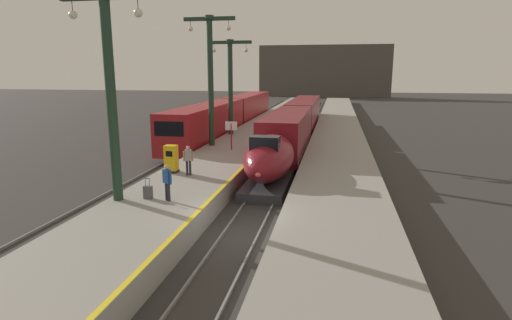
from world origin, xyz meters
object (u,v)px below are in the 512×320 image
regional_train_adjacent (231,113)px  departure_info_board (231,130)px  passenger_mid_platform (188,158)px  station_column_mid (210,70)px  station_column_far (230,78)px  passenger_near_edge (167,180)px  rolling_suitcase (148,192)px  ticket_machine_yellow (171,160)px  highspeed_train_main (295,125)px  station_column_near (110,79)px

regional_train_adjacent → departure_info_board: (4.20, -16.33, 0.43)m
passenger_mid_platform → station_column_mid: bearing=99.2°
station_column_far → departure_info_board: bearing=-75.4°
passenger_near_edge → departure_info_board: 12.92m
station_column_mid → passenger_near_edge: bearing=-80.9°
rolling_suitcase → ticket_machine_yellow: ticket_machine_yellow is taller
ticket_machine_yellow → regional_train_adjacent: bearing=96.1°
highspeed_train_main → passenger_near_edge: bearing=-99.3°
highspeed_train_main → departure_info_board: highspeed_train_main is taller
regional_train_adjacent → station_column_mid: (2.20, -14.78, 4.84)m
passenger_near_edge → rolling_suitcase: passenger_near_edge is taller
highspeed_train_main → station_column_far: size_ratio=4.50×
highspeed_train_main → station_column_near: bearing=-104.9°
passenger_near_edge → departure_info_board: size_ratio=0.80×
rolling_suitcase → passenger_mid_platform: bearing=86.2°
passenger_near_edge → rolling_suitcase: 1.26m
station_column_near → passenger_mid_platform: bearing=72.5°
ticket_machine_yellow → station_column_near: bearing=-93.6°
passenger_mid_platform → ticket_machine_yellow: size_ratio=1.06×
highspeed_train_main → ticket_machine_yellow: (-5.55, -16.75, -0.13)m
station_column_mid → ticket_machine_yellow: bearing=-87.8°
highspeed_train_main → rolling_suitcase: bearing=-102.0°
station_column_near → station_column_mid: size_ratio=0.92×
station_column_far → ticket_machine_yellow: (0.35, -15.35, -4.48)m
regional_train_adjacent → departure_info_board: bearing=-75.6°
station_column_mid → departure_info_board: bearing=-37.7°
station_column_near → station_column_mid: station_column_mid is taller
highspeed_train_main → passenger_mid_platform: 17.77m
regional_train_adjacent → ticket_machine_yellow: bearing=-83.9°
station_column_far → ticket_machine_yellow: bearing=-88.7°
departure_info_board → passenger_mid_platform: bearing=-93.0°
ticket_machine_yellow → departure_info_board: (1.65, 7.67, 0.77)m
highspeed_train_main → regional_train_adjacent: size_ratio=1.06×
passenger_near_edge → passenger_mid_platform: same height
regional_train_adjacent → station_column_far: size_ratio=4.25×
passenger_near_edge → departure_info_board: (-0.31, 12.90, 0.52)m
station_column_far → passenger_mid_platform: size_ratio=5.10×
highspeed_train_main → departure_info_board: (-3.90, -9.08, 0.64)m
station_column_near → rolling_suitcase: 5.34m
highspeed_train_main → station_column_mid: size_ratio=3.91×
regional_train_adjacent → station_column_near: (2.20, -29.49, 4.40)m
highspeed_train_main → station_column_far: station_column_far is taller
station_column_near → passenger_near_edge: bearing=6.5°
highspeed_train_main → station_column_mid: station_column_mid is taller
highspeed_train_main → station_column_far: bearing=-166.6°
highspeed_train_main → station_column_mid: 10.82m
rolling_suitcase → departure_info_board: (0.73, 12.75, 1.20)m
passenger_mid_platform → highspeed_train_main: bearing=75.9°
station_column_near → ticket_machine_yellow: size_ratio=5.68×
rolling_suitcase → ticket_machine_yellow: (-0.92, 5.07, 0.44)m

